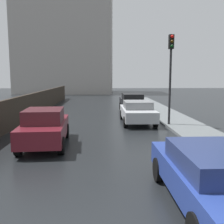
# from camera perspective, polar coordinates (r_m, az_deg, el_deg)

# --- Properties ---
(car_blue_near_kerb) EXTENTS (1.73, 4.31, 1.31)m
(car_blue_near_kerb) POSITION_cam_1_polar(r_m,az_deg,el_deg) (6.03, 20.49, -12.83)
(car_blue_near_kerb) COLOR navy
(car_blue_near_kerb) RESTS_ON ground
(car_maroon_far_ahead) EXTENTS (1.92, 4.10, 1.50)m
(car_maroon_far_ahead) POSITION_cam_1_polar(r_m,az_deg,el_deg) (10.85, -14.39, -3.19)
(car_maroon_far_ahead) COLOR maroon
(car_maroon_far_ahead) RESTS_ON ground
(car_black_behind_camera) EXTENTS (1.75, 4.47, 1.47)m
(car_black_behind_camera) POSITION_cam_1_polar(r_m,az_deg,el_deg) (20.55, 4.36, 2.14)
(car_black_behind_camera) COLOR black
(car_black_behind_camera) RESTS_ON ground
(car_silver_far_lane) EXTENTS (1.87, 4.22, 1.33)m
(car_silver_far_lane) POSITION_cam_1_polar(r_m,az_deg,el_deg) (15.68, 5.54, 0.08)
(car_silver_far_lane) COLOR #B2B5BA
(car_silver_far_lane) RESTS_ON ground
(traffic_light) EXTENTS (0.26, 0.39, 4.85)m
(traffic_light) POSITION_cam_1_polar(r_m,az_deg,el_deg) (14.75, 12.64, 10.24)
(traffic_light) COLOR black
(traffic_light) RESTS_ON sidewalk_strip
(distant_tower) EXTENTS (16.02, 12.05, 22.21)m
(distant_tower) POSITION_cam_1_polar(r_m,az_deg,el_deg) (46.86, -9.87, 15.60)
(distant_tower) COLOR #9E9993
(distant_tower) RESTS_ON ground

